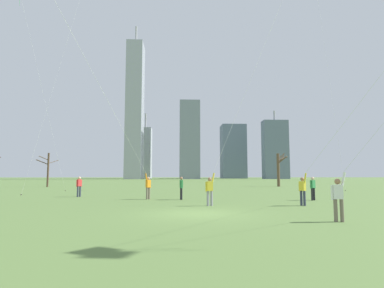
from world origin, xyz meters
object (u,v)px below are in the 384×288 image
(kite_flyer_midfield_left_white, at_px, (320,166))
(bare_tree_left_of_center, at_px, (48,169))
(kite_flyer_far_back_red, at_px, (383,139))
(kite_flyer_midfield_center_blue, at_px, (132,154))
(kite_flyer_foreground_left_yellow, at_px, (245,99))
(bystander_far_off_by_trees, at_px, (313,187))
(distant_kite_low_near_trees_pink, at_px, (321,22))
(bare_tree_rightmost, at_px, (279,168))
(bystander_strolling_midfield, at_px, (79,186))
(bystander_watching_nearby, at_px, (181,187))
(distant_kite_drifting_left_green, at_px, (24,9))

(kite_flyer_midfield_left_white, height_order, bare_tree_left_of_center, kite_flyer_midfield_left_white)
(kite_flyer_far_back_red, xyz_separation_m, kite_flyer_midfield_center_blue, (-10.77, 10.24, 0.09))
(kite_flyer_foreground_left_yellow, distance_m, bystander_far_off_by_trees, 8.08)
(bystander_far_off_by_trees, bearing_deg, distant_kite_low_near_trees_pink, 60.83)
(kite_flyer_far_back_red, bearing_deg, kite_flyer_midfield_left_white, 89.30)
(kite_flyer_midfield_center_blue, relative_size, bare_tree_left_of_center, 3.04)
(bare_tree_left_of_center, bearing_deg, kite_flyer_midfield_left_white, -48.59)
(bare_tree_rightmost, bearing_deg, kite_flyer_midfield_left_white, -104.28)
(kite_flyer_far_back_red, distance_m, kite_flyer_foreground_left_yellow, 9.05)
(bystander_strolling_midfield, height_order, bare_tree_rightmost, bare_tree_rightmost)
(kite_flyer_midfield_left_white, bearing_deg, bystander_strolling_midfield, 149.71)
(kite_flyer_far_back_red, height_order, bare_tree_left_of_center, kite_flyer_far_back_red)
(kite_flyer_midfield_center_blue, xyz_separation_m, bare_tree_rightmost, (18.55, 25.51, -0.41))
(kite_flyer_midfield_left_white, distance_m, bystander_watching_nearby, 9.56)
(bare_tree_rightmost, xyz_separation_m, bare_tree_left_of_center, (-34.39, -0.03, -0.10))
(kite_flyer_far_back_red, distance_m, bystander_strolling_midfield, 21.42)
(kite_flyer_foreground_left_yellow, xyz_separation_m, distant_kite_drifting_left_green, (-19.66, 11.87, 11.91))
(kite_flyer_far_back_red, height_order, distant_kite_drifting_left_green, distant_kite_drifting_left_green)
(bystander_far_off_by_trees, bearing_deg, bystander_watching_nearby, 173.80)
(bystander_watching_nearby, distance_m, bare_tree_left_of_center, 31.13)
(bystander_far_off_by_trees, bearing_deg, kite_flyer_midfield_left_white, -109.35)
(bystander_strolling_midfield, xyz_separation_m, distant_kite_low_near_trees_pink, (25.95, 11.22, 20.11))
(bare_tree_rightmost, relative_size, bare_tree_left_of_center, 1.03)
(kite_flyer_midfield_center_blue, distance_m, kite_flyer_foreground_left_yellow, 8.37)
(bare_tree_left_of_center, bearing_deg, bare_tree_rightmost, 0.06)
(kite_flyer_far_back_red, bearing_deg, kite_flyer_foreground_left_yellow, 114.51)
(kite_flyer_far_back_red, xyz_separation_m, kite_flyer_foreground_left_yellow, (-3.49, 7.66, 3.33))
(kite_flyer_midfield_center_blue, relative_size, bystander_far_off_by_trees, 9.29)
(kite_flyer_far_back_red, xyz_separation_m, bare_tree_left_of_center, (-26.62, 35.72, -0.42))
(kite_flyer_midfield_left_white, bearing_deg, bystander_watching_nearby, 141.74)
(bystander_strolling_midfield, bearing_deg, kite_flyer_far_back_red, -43.17)
(bystander_watching_nearby, xyz_separation_m, distant_kite_drifting_left_green, (-15.79, 8.21, 17.43))
(kite_flyer_midfield_left_white, xyz_separation_m, bare_tree_left_of_center, (-26.69, 30.26, 0.44))
(kite_flyer_midfield_left_white, bearing_deg, distant_kite_low_near_trees_pink, 63.04)
(kite_flyer_far_back_red, relative_size, bare_tree_left_of_center, 3.26)
(kite_flyer_midfield_center_blue, distance_m, distant_kite_drifting_left_green, 21.66)
(bare_tree_left_of_center, bearing_deg, bystander_far_off_by_trees, -41.80)
(kite_flyer_midfield_left_white, distance_m, bystander_far_off_by_trees, 5.33)
(kite_flyer_foreground_left_yellow, distance_m, bare_tree_left_of_center, 36.55)
(distant_kite_drifting_left_green, relative_size, bare_tree_rightmost, 4.05)
(kite_flyer_foreground_left_yellow, xyz_separation_m, bare_tree_left_of_center, (-23.13, 28.06, -3.75))
(kite_flyer_foreground_left_yellow, height_order, bystander_watching_nearby, kite_flyer_foreground_left_yellow)
(kite_flyer_midfield_left_white, bearing_deg, distant_kite_drifting_left_green, 148.79)
(bystander_watching_nearby, distance_m, bystander_far_off_by_trees, 9.20)
(bystander_watching_nearby, relative_size, bare_tree_left_of_center, 0.33)
(distant_kite_low_near_trees_pink, bearing_deg, bystander_strolling_midfield, -156.63)
(bare_tree_rightmost, distance_m, bare_tree_left_of_center, 34.40)
(bare_tree_rightmost, bearing_deg, bystander_strolling_midfield, -137.76)
(kite_flyer_foreground_left_yellow, xyz_separation_m, bystander_watching_nearby, (-3.87, 3.66, -5.51))
(kite_flyer_far_back_red, relative_size, kite_flyer_foreground_left_yellow, 0.74)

